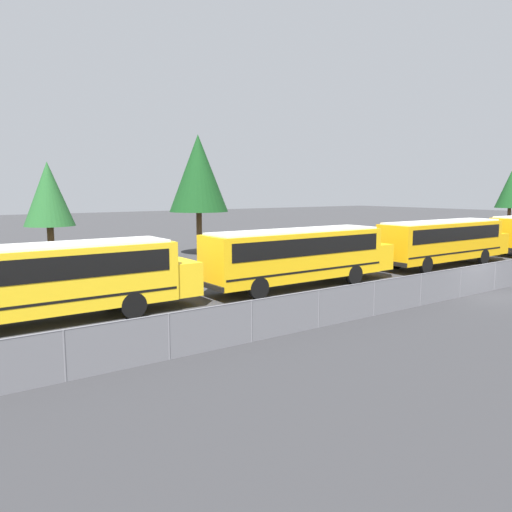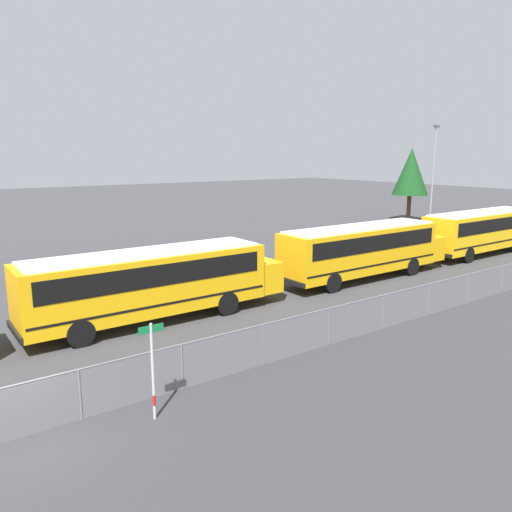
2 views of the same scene
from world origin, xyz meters
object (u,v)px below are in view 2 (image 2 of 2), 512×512
(school_bus_4, at_px, (153,279))
(tree_1, at_px, (411,172))
(school_bus_5, at_px, (364,247))
(street_sign, at_px, (153,369))
(school_bus_6, at_px, (483,229))
(light_pole, at_px, (433,176))

(school_bus_4, bearing_deg, tree_1, 22.03)
(school_bus_5, relative_size, street_sign, 4.32)
(school_bus_6, bearing_deg, school_bus_5, 179.95)
(school_bus_4, bearing_deg, street_sign, -114.48)
(light_pole, height_order, tree_1, light_pole)
(school_bus_4, distance_m, street_sign, 8.28)
(school_bus_4, relative_size, school_bus_6, 1.00)
(school_bus_6, height_order, tree_1, tree_1)
(school_bus_5, bearing_deg, school_bus_6, -0.05)
(tree_1, bearing_deg, light_pole, -130.81)
(school_bus_6, relative_size, tree_1, 1.54)
(light_pole, relative_size, tree_1, 1.24)
(light_pole, bearing_deg, tree_1, 49.19)
(street_sign, bearing_deg, school_bus_5, 24.48)
(school_bus_6, height_order, street_sign, school_bus_6)
(school_bus_4, relative_size, school_bus_5, 1.00)
(school_bus_6, xyz_separation_m, street_sign, (-28.61, -7.40, -0.40))
(school_bus_5, distance_m, school_bus_6, 12.33)
(street_sign, bearing_deg, school_bus_6, 14.51)
(street_sign, distance_m, light_pole, 37.05)
(tree_1, bearing_deg, school_bus_5, -147.62)
(school_bus_6, bearing_deg, light_pole, 57.87)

